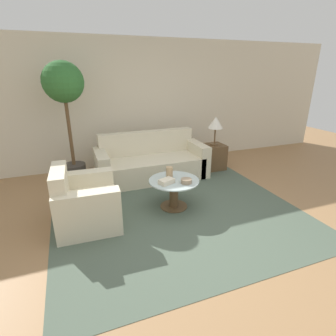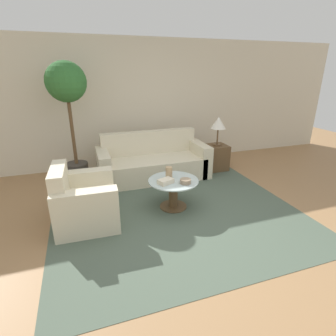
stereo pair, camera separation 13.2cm
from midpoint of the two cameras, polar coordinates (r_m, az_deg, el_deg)
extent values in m
plane|color=#9E754C|center=(3.49, 3.75, -13.89)|extent=(14.00, 14.00, 0.00)
cube|color=beige|center=(5.73, -8.49, 13.60)|extent=(10.00, 0.06, 2.60)
cube|color=#4C5B4C|center=(4.07, 0.32, -8.39)|extent=(3.50, 3.43, 0.01)
cube|color=beige|center=(5.05, -4.19, -0.01)|extent=(1.88, 0.86, 0.41)
cube|color=beige|center=(5.28, -5.32, 3.46)|extent=(1.88, 0.18, 0.86)
cube|color=beige|center=(4.85, -14.91, -0.24)|extent=(0.20, 0.86, 0.62)
cube|color=beige|center=(5.34, 5.48, 2.29)|extent=(0.20, 0.86, 0.62)
cube|color=beige|center=(3.77, -17.96, -8.54)|extent=(0.82, 0.74, 0.41)
cube|color=beige|center=(3.70, -23.04, -6.24)|extent=(0.21, 0.72, 0.82)
cube|color=beige|center=(3.40, -17.97, -9.82)|extent=(0.80, 0.23, 0.62)
cube|color=beige|center=(4.04, -18.27, -4.87)|extent=(0.80, 0.23, 0.62)
cylinder|color=brown|center=(4.07, 0.32, -8.32)|extent=(0.41, 0.41, 0.02)
cylinder|color=brown|center=(3.97, 0.33, -5.72)|extent=(0.13, 0.13, 0.43)
cylinder|color=#B2C6C6|center=(3.88, 0.33, -2.75)|extent=(0.75, 0.75, 0.02)
cube|color=brown|center=(5.58, 9.20, 2.43)|extent=(0.42, 0.42, 0.52)
cylinder|color=brown|center=(5.51, 9.37, 5.14)|extent=(0.18, 0.18, 0.02)
cylinder|color=brown|center=(5.46, 9.47, 6.90)|extent=(0.03, 0.03, 0.32)
cone|color=white|center=(5.40, 9.64, 9.76)|extent=(0.30, 0.30, 0.23)
cylinder|color=#3D3833|center=(5.18, -20.23, -1.06)|extent=(0.40, 0.40, 0.35)
cylinder|color=brown|center=(4.96, -21.37, 7.59)|extent=(0.06, 0.06, 1.25)
sphere|color=#2D662D|center=(4.86, -22.65, 16.92)|extent=(0.67, 0.67, 0.67)
cylinder|color=tan|center=(3.88, -0.67, -1.09)|extent=(0.10, 0.10, 0.19)
cylinder|color=gray|center=(3.76, 3.00, -2.85)|extent=(0.16, 0.16, 0.07)
cube|color=beige|center=(3.74, -1.34, -2.93)|extent=(0.25, 0.21, 0.07)
camera|label=1|loc=(0.07, -90.93, -0.35)|focal=28.00mm
camera|label=2|loc=(0.07, 89.07, 0.35)|focal=28.00mm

